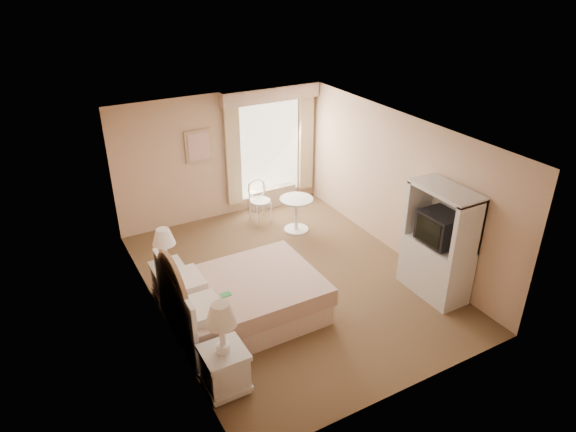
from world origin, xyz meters
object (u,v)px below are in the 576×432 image
cafe_chair (259,197)px  bed (240,299)px  armoire (438,251)px  round_table (296,209)px  nightstand_near (224,359)px  nightstand_far (168,272)px

cafe_chair → bed: bearing=-122.1°
armoire → bed: bearing=164.1°
round_table → armoire: 2.95m
nightstand_near → cafe_chair: bearing=58.6°
armoire → nightstand_far: bearing=152.4°
armoire → round_table: bearing=107.2°
nightstand_far → armoire: bearing=-27.6°
bed → nightstand_near: bearing=-122.0°
nightstand_far → nightstand_near: bearing=-90.0°
bed → round_table: (2.07, 1.97, 0.10)m
nightstand_far → round_table: (2.79, 0.89, 0.01)m
armoire → nightstand_near: bearing=-175.1°
armoire → cafe_chair: bearing=109.9°
bed → round_table: size_ratio=3.16×
round_table → armoire: (0.87, -2.80, 0.29)m
bed → cafe_chair: 3.18m
nightstand_near → nightstand_far: (0.00, 2.22, -0.04)m
nightstand_far → cafe_chair: size_ratio=1.37×
bed → armoire: 3.08m
nightstand_near → round_table: size_ratio=1.88×
cafe_chair → nightstand_far: bearing=-146.0°
nightstand_near → cafe_chair: size_ratio=1.49×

